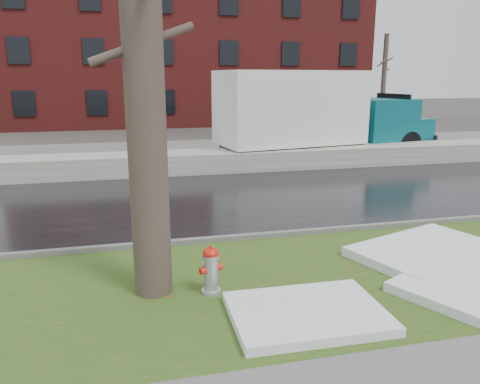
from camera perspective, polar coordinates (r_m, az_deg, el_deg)
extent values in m
plane|color=#47423D|center=(9.37, 5.02, -7.70)|extent=(120.00, 120.00, 0.00)
cube|color=#274818|center=(8.28, 7.81, -10.62)|extent=(60.00, 4.50, 0.04)
cube|color=black|center=(13.50, -1.05, -0.82)|extent=(60.00, 7.00, 0.03)
cube|color=slate|center=(21.70, -5.97, 4.73)|extent=(60.00, 9.00, 0.03)
cube|color=slate|center=(10.24, 3.25, -5.35)|extent=(60.00, 0.15, 0.14)
cube|color=beige|center=(17.45, -4.07, 3.73)|extent=(60.00, 1.60, 0.75)
cube|color=maroon|center=(38.58, -6.68, 16.11)|extent=(26.00, 12.00, 10.00)
cylinder|color=brown|center=(34.39, -19.40, 12.80)|extent=(0.36, 0.36, 6.50)
cylinder|color=brown|center=(34.40, -19.53, 14.38)|extent=(0.84, 1.62, 0.73)
cylinder|color=brown|center=(34.43, -19.66, 15.87)|extent=(1.08, 1.26, 0.66)
cylinder|color=brown|center=(34.39, -19.45, 13.38)|extent=(1.40, 0.61, 0.63)
cylinder|color=brown|center=(37.34, 17.12, 12.99)|extent=(0.36, 0.36, 6.50)
cylinder|color=brown|center=(37.35, 17.22, 14.45)|extent=(0.84, 1.62, 0.73)
cylinder|color=brown|center=(37.38, 17.33, 15.82)|extent=(1.08, 1.26, 0.66)
cylinder|color=brown|center=(37.34, 17.16, 13.53)|extent=(1.40, 0.61, 0.63)
cylinder|color=#A7A9AF|center=(7.60, -3.56, -9.82)|extent=(0.29, 0.29, 0.69)
ellipsoid|color=red|center=(7.47, -3.59, -7.39)|extent=(0.34, 0.34, 0.16)
cylinder|color=red|center=(7.44, -3.61, -6.76)|extent=(0.06, 0.06, 0.05)
cylinder|color=red|center=(7.51, -4.52, -9.57)|extent=(0.13, 0.14, 0.11)
cylinder|color=red|center=(7.64, -2.62, -9.11)|extent=(0.13, 0.14, 0.11)
cylinder|color=#A7A9AF|center=(7.69, -4.10, -8.98)|extent=(0.16, 0.14, 0.14)
cylinder|color=brown|center=(7.17, -11.77, 16.43)|extent=(0.70, 0.70, 7.50)
cylinder|color=brown|center=(7.18, -11.81, 17.28)|extent=(1.55, 0.39, 0.67)
cube|color=black|center=(20.04, 9.54, 5.81)|extent=(8.58, 2.45, 0.23)
cube|color=white|center=(19.18, 6.17, 10.21)|extent=(6.11, 3.57, 2.88)
cube|color=#0B5C67|center=(21.72, 16.49, 8.46)|extent=(2.84, 2.93, 1.81)
cube|color=#0B5C67|center=(22.77, 19.45, 7.38)|extent=(1.65, 2.52, 0.96)
cube|color=black|center=(22.16, 18.12, 10.10)|extent=(0.43, 2.12, 0.96)
cube|color=black|center=(17.96, -3.86, 3.93)|extent=(2.01, 1.56, 0.72)
cylinder|color=black|center=(21.52, 19.85, 5.44)|extent=(1.21, 0.51, 1.17)
cylinder|color=black|center=(23.19, 16.10, 6.27)|extent=(1.21, 0.51, 1.17)
cylinder|color=black|center=(18.56, 8.59, 4.88)|extent=(1.21, 0.51, 1.17)
cylinder|color=black|center=(20.47, 5.31, 5.81)|extent=(1.21, 0.51, 1.17)
cylinder|color=black|center=(17.73, 3.87, 4.59)|extent=(1.21, 0.51, 1.17)
cylinder|color=black|center=(19.73, 0.92, 5.56)|extent=(1.21, 0.51, 1.17)
imported|color=black|center=(16.47, -10.20, 7.32)|extent=(0.74, 0.60, 1.74)
cube|color=white|center=(7.06, 8.18, -14.41)|extent=(2.23, 1.64, 0.14)
cube|color=white|center=(9.89, 21.82, -6.71)|extent=(3.23, 2.61, 0.18)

